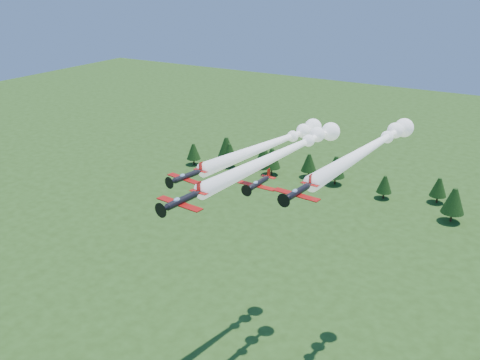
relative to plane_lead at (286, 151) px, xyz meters
The scene contains 5 objects.
plane_lead is the anchor object (origin of this frame).
plane_left 10.05m from the plane_lead, 128.26° to the left, with size 12.03×42.58×3.70m.
plane_right 15.37m from the plane_lead, 25.46° to the left, with size 9.58×46.19×3.70m.
plane_slot 10.92m from the plane_lead, 88.59° to the right, with size 6.96×7.58×2.45m.
treeline 99.73m from the plane_lead, 98.47° to the left, with size 170.06×20.03×11.74m.
Camera 1 is at (39.85, -63.36, 75.24)m, focal length 40.00 mm.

